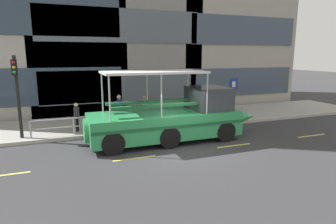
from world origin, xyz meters
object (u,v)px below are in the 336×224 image
Objects in this scene: traffic_light_pole at (17,89)px; pedestrian_mid_left at (144,107)px; duck_tour_boat at (175,118)px; pedestrian_near_bow at (207,102)px; pedestrian_near_stern at (77,114)px; parking_sign at (233,91)px; pedestrian_mid_right at (119,106)px.

pedestrian_mid_left is (6.51, 0.83, -1.42)m from traffic_light_pole.
duck_tour_boat is 4.87m from pedestrian_near_bow.
pedestrian_near_stern is (-4.53, 2.76, -0.00)m from duck_tour_boat.
traffic_light_pole is 1.55× the size of parking_sign.
pedestrian_near_stern is at bearing 148.69° from duck_tour_boat.
duck_tour_boat is at bearing -60.09° from pedestrian_mid_right.
duck_tour_boat is 5.31× the size of pedestrian_mid_right.
pedestrian_near_stern is at bearing -160.62° from pedestrian_mid_right.
traffic_light_pole reaches higher than pedestrian_near_bow.
pedestrian_near_bow is at bearing 5.14° from traffic_light_pole.
duck_tour_boat reaches higher than pedestrian_near_stern.
pedestrian_near_stern is at bearing -176.06° from pedestrian_near_bow.
parking_sign is 5.81m from pedestrian_mid_left.
pedestrian_near_bow is 8.12m from pedestrian_near_stern.
pedestrian_mid_right is at bearing 14.00° from traffic_light_pole.
duck_tour_boat reaches higher than pedestrian_mid_left.
traffic_light_pole is 2.30× the size of pedestrian_near_bow.
traffic_light_pole reaches higher than parking_sign.
pedestrian_near_bow is (3.57, 3.32, 0.13)m from duck_tour_boat.
parking_sign is at bearing -7.79° from pedestrian_mid_right.
pedestrian_near_stern is (-2.45, -0.86, -0.12)m from pedestrian_mid_right.
parking_sign is at bearing 1.37° from traffic_light_pole.
traffic_light_pole is 7.71m from duck_tour_boat.
duck_tour_boat is at bearing -152.44° from parking_sign.
pedestrian_near_bow is 1.01× the size of pedestrian_mid_right.
duck_tour_boat is (7.18, -2.35, -1.50)m from traffic_light_pole.
traffic_light_pole reaches higher than pedestrian_near_stern.
pedestrian_near_stern is (-8.10, -0.56, -0.13)m from pedestrian_near_bow.
pedestrian_mid_left is 1.09× the size of pedestrian_near_stern.
duck_tour_boat is at bearing -78.01° from pedestrian_mid_left.
traffic_light_pole is at bearing -178.63° from parking_sign.
parking_sign reaches higher than pedestrian_mid_left.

